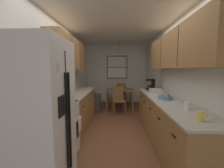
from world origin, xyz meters
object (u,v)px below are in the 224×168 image
at_px(dining_table, 120,92).
at_px(fruit_bowl, 165,97).
at_px(mug_by_coffeemaker, 201,116).
at_px(mug_spare, 187,106).
at_px(dish_rack, 156,91).
at_px(stove_range, 57,129).
at_px(microwave_over_range, 47,61).
at_px(storage_canister, 64,94).
at_px(dining_chair_far, 121,92).
at_px(trash_bin, 96,103).
at_px(dining_chair_near, 118,99).
at_px(refrigerator, 36,118).
at_px(table_serving_bowl, 118,88).
at_px(coffee_maker, 151,84).

distance_m(dining_table, fruit_bowl, 2.73).
distance_m(dining_table, mug_by_coffeemaker, 3.86).
height_order(mug_spare, dish_rack, mug_spare).
bearing_deg(stove_range, microwave_over_range, 179.97).
xyz_separation_m(mug_by_coffeemaker, fruit_bowl, (-0.01, 1.17, -0.02)).
height_order(storage_canister, mug_spare, storage_canister).
bearing_deg(dining_chair_far, trash_bin, -127.87).
bearing_deg(dining_chair_far, microwave_over_range, -109.45).
bearing_deg(dining_chair_near, dish_rack, -52.47).
bearing_deg(microwave_over_range, dish_rack, 30.45).
distance_m(refrigerator, table_serving_bowl, 3.91).
distance_m(trash_bin, table_serving_bowl, 1.03).
relative_size(stove_range, table_serving_bowl, 6.37).
height_order(storage_canister, fruit_bowl, storage_canister).
height_order(stove_range, dish_rack, stove_range).
bearing_deg(refrigerator, dining_chair_near, 72.16).
height_order(storage_canister, coffee_maker, coffee_maker).
relative_size(dining_chair_near, table_serving_bowl, 5.21).
height_order(refrigerator, trash_bin, refrigerator).
height_order(dining_table, mug_by_coffeemaker, mug_by_coffeemaker).
relative_size(refrigerator, stove_range, 1.66).
bearing_deg(storage_canister, mug_by_coffeemaker, -29.23).
bearing_deg(trash_bin, coffee_maker, -24.06).
bearing_deg(dining_table, dish_rack, -64.70).
bearing_deg(refrigerator, coffee_maker, 52.19).
bearing_deg(trash_bin, mug_spare, -57.87).
distance_m(stove_range, table_serving_bowl, 3.28).
bearing_deg(dining_table, coffee_maker, -55.43).
relative_size(trash_bin, storage_canister, 3.21).
distance_m(dining_table, mug_spare, 3.42).
bearing_deg(mug_by_coffeemaker, microwave_over_range, 161.99).
relative_size(storage_canister, mug_by_coffeemaker, 1.71).
bearing_deg(mug_spare, dish_rack, 91.90).
height_order(stove_range, storage_canister, stove_range).
bearing_deg(fruit_bowl, dining_table, 108.10).
height_order(stove_range, table_serving_bowl, stove_range).
height_order(microwave_over_range, dining_chair_far, microwave_over_range).
bearing_deg(microwave_over_range, fruit_bowl, 13.53).
bearing_deg(stove_range, coffee_maker, 42.04).
bearing_deg(mug_by_coffeemaker, dish_rack, 89.46).
xyz_separation_m(dining_chair_near, dish_rack, (0.92, -1.19, 0.45)).
distance_m(refrigerator, dining_chair_near, 3.30).
xyz_separation_m(stove_range, trash_bin, (0.29, 2.55, -0.16)).
bearing_deg(stove_range, refrigerator, -84.68).
relative_size(storage_canister, dish_rack, 0.57).
relative_size(coffee_maker, fruit_bowl, 1.13).
xyz_separation_m(microwave_over_range, dish_rack, (2.10, 1.23, -0.66)).
relative_size(dining_chair_near, mug_spare, 8.29).
distance_m(dining_chair_near, dining_chair_far, 1.30).
height_order(refrigerator, stove_range, refrigerator).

